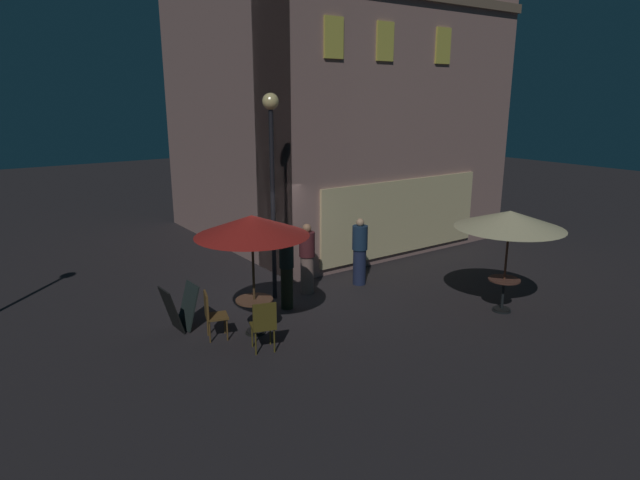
% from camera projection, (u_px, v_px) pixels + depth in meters
% --- Properties ---
extents(ground_plane, '(60.00, 60.00, 0.00)m').
position_uv_depth(ground_plane, '(278.00, 302.00, 12.32)').
color(ground_plane, '#282426').
extents(cafe_building, '(8.19, 8.35, 7.99)m').
position_uv_depth(cafe_building, '(317.00, 116.00, 15.90)').
color(cafe_building, gray).
rests_on(cafe_building, ground).
extents(street_lamp_near_corner, '(0.36, 0.36, 4.62)m').
position_uv_depth(street_lamp_near_corner, '(272.00, 154.00, 11.72)').
color(street_lamp_near_corner, black).
rests_on(street_lamp_near_corner, ground).
extents(menu_sandwich_board, '(0.68, 0.58, 0.91)m').
position_uv_depth(menu_sandwich_board, '(180.00, 308.00, 10.75)').
color(menu_sandwich_board, '#1E2726').
rests_on(menu_sandwich_board, ground).
extents(cafe_table_0, '(0.73, 0.73, 0.71)m').
position_uv_depth(cafe_table_0, '(255.00, 308.00, 10.58)').
color(cafe_table_0, black).
rests_on(cafe_table_0, ground).
extents(cafe_table_1, '(0.68, 0.68, 0.74)m').
position_uv_depth(cafe_table_1, '(503.00, 289.00, 11.68)').
color(cafe_table_1, black).
rests_on(cafe_table_1, ground).
extents(patio_umbrella_0, '(2.19, 2.19, 2.39)m').
position_uv_depth(patio_umbrella_0, '(252.00, 226.00, 10.15)').
color(patio_umbrella_0, black).
rests_on(patio_umbrella_0, ground).
extents(patio_umbrella_1, '(2.28, 2.28, 2.24)m').
position_uv_depth(patio_umbrella_1, '(510.00, 220.00, 11.29)').
color(patio_umbrella_1, black).
rests_on(patio_umbrella_1, ground).
extents(cafe_chair_0, '(0.51, 0.51, 0.95)m').
position_uv_depth(cafe_chair_0, '(211.00, 312.00, 10.32)').
color(cafe_chair_0, brown).
rests_on(cafe_chair_0, ground).
extents(cafe_chair_1, '(0.54, 0.54, 0.99)m').
position_uv_depth(cafe_chair_1, '(264.00, 322.00, 9.77)').
color(cafe_chair_1, '#4F4216').
rests_on(cafe_chair_1, ground).
extents(patron_standing_0, '(0.37, 0.37, 1.69)m').
position_uv_depth(patron_standing_0, '(307.00, 259.00, 12.70)').
color(patron_standing_0, '#82645B').
rests_on(patron_standing_0, ground).
extents(patron_standing_1, '(0.38, 0.38, 1.68)m').
position_uv_depth(patron_standing_1, '(360.00, 252.00, 13.29)').
color(patron_standing_1, '#1D2644').
rests_on(patron_standing_1, ground).
extents(patron_standing_2, '(0.32, 0.32, 1.78)m').
position_uv_depth(patron_standing_2, '(287.00, 269.00, 11.74)').
color(patron_standing_2, black).
rests_on(patron_standing_2, ground).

